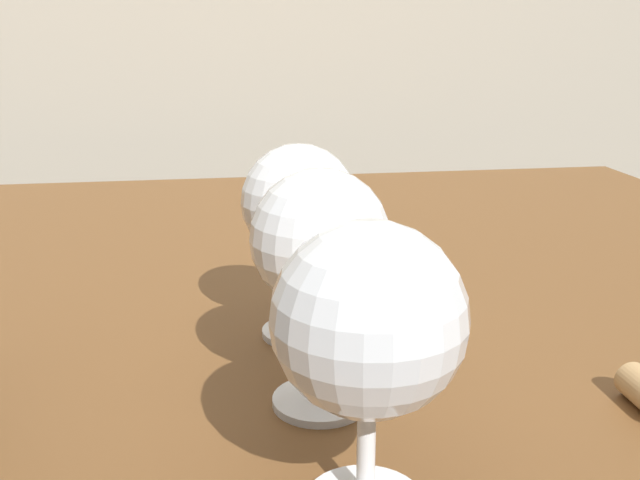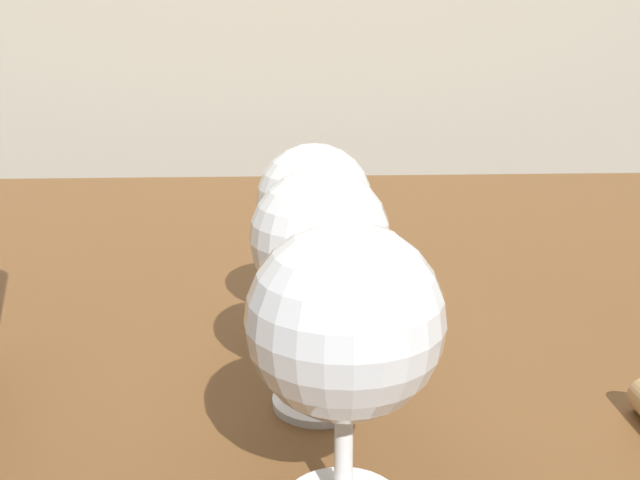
# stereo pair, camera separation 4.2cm
# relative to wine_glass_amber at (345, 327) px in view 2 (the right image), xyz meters

# --- Properties ---
(dining_table) EXTENTS (1.23, 0.93, 0.75)m
(dining_table) POSITION_rel_wine_glass_amber_xyz_m (-0.04, 0.34, -0.19)
(dining_table) COLOR brown
(dining_table) RESTS_ON ground_plane
(wine_glass_amber) EXTENTS (0.09, 0.09, 0.14)m
(wine_glass_amber) POSITION_rel_wine_glass_amber_xyz_m (0.00, 0.00, 0.00)
(wine_glass_amber) COLOR white
(wine_glass_amber) RESTS_ON dining_table
(wine_glass_port) EXTENTS (0.08, 0.08, 0.15)m
(wine_glass_port) POSITION_rel_wine_glass_amber_xyz_m (-0.01, 0.10, 0.01)
(wine_glass_port) COLOR white
(wine_glass_port) RESTS_ON dining_table
(wine_glass_pinot) EXTENTS (0.08, 0.08, 0.15)m
(wine_glass_pinot) POSITION_rel_wine_glass_amber_xyz_m (-0.01, 0.21, 0.00)
(wine_glass_pinot) COLOR white
(wine_glass_pinot) RESTS_ON dining_table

